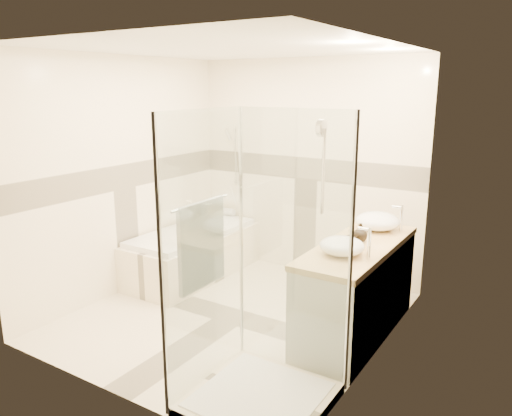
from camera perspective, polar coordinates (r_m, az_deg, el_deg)
The scene contains 12 objects.
room at distance 4.55m, azimuth -2.07°, elevation 2.02°, with size 2.82×3.02×2.52m.
bathtub at distance 5.92m, azimuth -7.19°, elevation -4.83°, with size 0.75×1.70×0.56m.
vanity at distance 4.57m, azimuth 11.42°, elevation -9.13°, with size 0.58×1.62×0.85m.
shower_enclosure at distance 3.62m, azimuth -0.51°, elevation -13.86°, with size 0.96×0.93×2.04m.
vessel_sink_near at distance 4.89m, azimuth 13.71°, elevation -1.45°, with size 0.42×0.42×0.17m, color white.
vessel_sink_far at distance 4.11m, azimuth 9.80°, elevation -4.29°, with size 0.37×0.37×0.15m, color white.
faucet_near at distance 4.81m, azimuth 16.19°, elevation -1.01°, with size 0.11×0.03×0.26m.
faucet_far at distance 4.02m, azimuth 12.70°, elevation -3.67°, with size 0.11×0.03×0.26m.
amenity_bottle_a at distance 4.29m, azimuth 10.83°, elevation -3.50°, with size 0.07×0.07×0.16m, color black.
amenity_bottle_b at distance 4.48m, azimuth 11.83°, elevation -2.77°, with size 0.13×0.13×0.16m, color black.
folded_towels at distance 5.01m, azimuth 14.11°, elevation -1.67°, with size 0.14×0.24×0.08m, color silver.
rolled_towel at distance 6.45m, azimuth -3.30°, elevation -0.42°, with size 0.09×0.09×0.21m, color silver.
Camera 1 is at (2.57, -3.67, 2.18)m, focal length 35.00 mm.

